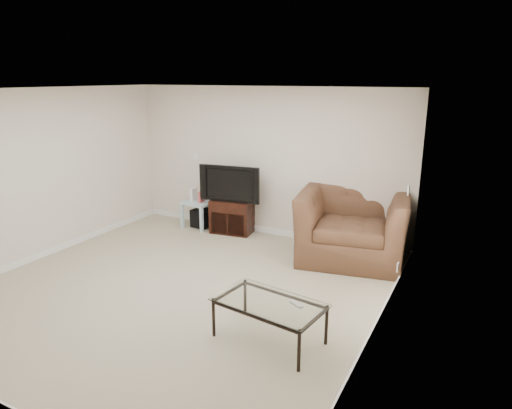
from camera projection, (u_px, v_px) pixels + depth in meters
The scene contains 18 objects.
floor at pixel (179, 289), 5.89m from camera, with size 5.00×5.00×0.00m, color tan.
ceiling at pixel (169, 90), 5.21m from camera, with size 5.00×5.00×0.00m, color white.
wall_back at pixel (265, 162), 7.69m from camera, with size 5.00×0.02×2.50m, color silver.
wall_left at pixel (36, 176), 6.66m from camera, with size 0.02×5.00×2.50m, color silver.
wall_right at pixel (381, 225), 4.44m from camera, with size 0.02×5.00×2.50m, color silver.
plate_back at pixel (196, 156), 8.30m from camera, with size 0.12×0.02×0.12m, color white.
plate_right_switch at pixel (409, 190), 5.81m from camera, with size 0.02×0.09×0.13m, color white.
plate_right_outlet at pixel (398, 267), 5.81m from camera, with size 0.02×0.08×0.12m, color white.
tv_stand at pixel (233, 216), 7.99m from camera, with size 0.70×0.49×0.59m, color black, non-canonical shape.
dvd_player at pixel (232, 206), 7.90m from camera, with size 0.38×0.27×0.05m, color black.
television at pixel (232, 183), 7.80m from camera, with size 1.00×0.20×0.62m, color black.
side_table at pixel (200, 214), 8.26m from camera, with size 0.51×0.51×0.49m, color silver, non-canonical shape.
subwoofer at pixel (202, 218), 8.28m from camera, with size 0.32×0.32×0.32m, color black.
game_console at pixel (194, 194), 8.22m from camera, with size 0.05×0.16×0.22m, color white.
game_case at pixel (201, 197), 8.12m from camera, with size 0.05×0.14×0.19m, color #CC4C4C.
recliner at pixel (353, 215), 6.71m from camera, with size 1.56×1.01×1.36m, color brown.
coffee_table at pixel (269, 321), 4.69m from camera, with size 1.11×0.63×0.43m, color black, non-canonical shape.
remote at pixel (296, 304), 4.57m from camera, with size 0.17×0.05×0.02m, color #B2B2B7.
Camera 1 is at (3.36, -4.31, 2.65)m, focal length 32.00 mm.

